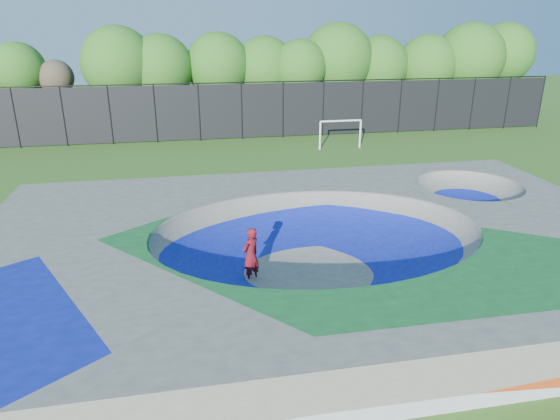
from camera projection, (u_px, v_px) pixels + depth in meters
The scene contains 7 objects.
ground at pixel (317, 269), 16.89m from camera, with size 120.00×120.00×0.00m, color #335E1A.
skate_deck at pixel (317, 249), 16.63m from camera, with size 22.00×14.00×1.50m, color gray.
skater at pixel (251, 255), 15.76m from camera, with size 0.68×0.45×1.86m, color red.
skateboard at pixel (251, 281), 16.07m from camera, with size 0.78×0.22×0.05m, color black.
soccer_goal at pixel (341, 129), 32.96m from camera, with size 2.90×0.12×1.91m.
fence at pixel (242, 110), 35.49m from camera, with size 48.09×0.09×4.04m.
treeline at pixel (269, 63), 39.60m from camera, with size 52.17×7.04×8.23m.
Camera 1 is at (-4.07, -14.62, 7.77)m, focal length 32.00 mm.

